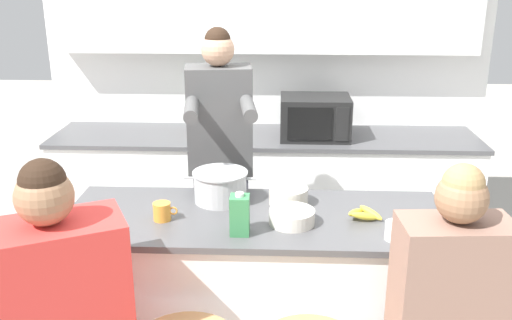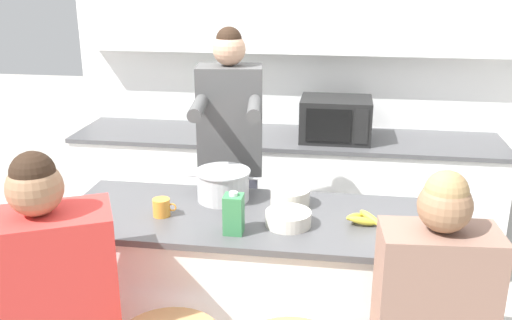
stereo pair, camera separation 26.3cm
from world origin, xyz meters
name	(u,v)px [view 1 (the left image)]	position (x,y,z in m)	size (l,w,h in m)	color
wall_back	(266,38)	(0.00, 1.72, 1.54)	(3.21, 0.22, 2.70)	white
back_counter	(264,194)	(0.00, 1.43, 0.45)	(2.99, 0.61, 0.90)	white
kitchen_island	(255,301)	(0.00, 0.00, 0.47)	(1.79, 0.67, 0.93)	black
person_cooking	(221,182)	(-0.23, 0.60, 0.87)	(0.42, 0.59, 1.73)	#383842
cooking_pot	(220,186)	(-0.18, 0.17, 1.01)	(0.36, 0.27, 0.15)	#B7BABC
fruit_bowl	(289,196)	(0.16, 0.14, 0.98)	(0.19, 0.19, 0.08)	silver
mixing_bowl_steel	(292,217)	(0.17, -0.08, 0.97)	(0.21, 0.21, 0.07)	silver
coffee_cup_near	(396,231)	(0.60, -0.22, 0.97)	(0.12, 0.09, 0.08)	white
coffee_cup_far	(162,211)	(-0.42, -0.07, 0.97)	(0.11, 0.08, 0.08)	orange
banana_bunch	(364,214)	(0.50, -0.02, 0.96)	(0.18, 0.13, 0.06)	yellow
juice_carton	(240,215)	(-0.06, -0.19, 1.02)	(0.08, 0.08, 0.19)	#38844C
microwave	(315,117)	(0.35, 1.40, 1.05)	(0.47, 0.36, 0.29)	black
potted_plant	(197,116)	(-0.48, 1.43, 1.04)	(0.17, 0.17, 0.24)	#A86042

